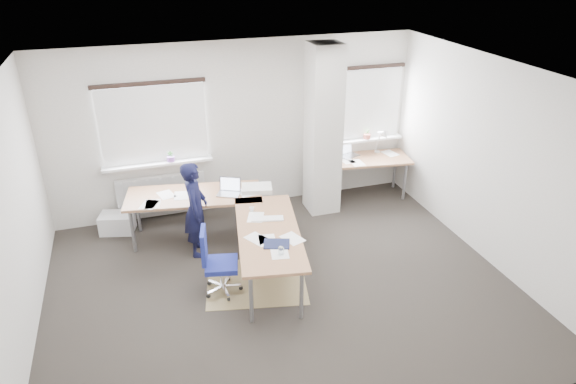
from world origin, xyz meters
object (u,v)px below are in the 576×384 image
object	(u,v)px
desk_main	(232,213)
desk_side	(368,160)
task_chair	(219,275)
person	(196,209)

from	to	relation	value
desk_main	desk_side	size ratio (longest dim) A/B	2.01
desk_main	desk_side	xyz separation A→B (m)	(2.68, 1.20, -0.01)
task_chair	desk_side	bearing A→B (deg)	45.55
desk_main	person	xyz separation A→B (m)	(-0.48, 0.24, 0.02)
desk_side	task_chair	world-z (taller)	desk_side
desk_side	person	xyz separation A→B (m)	(-3.16, -0.96, 0.03)
task_chair	person	size ratio (longest dim) A/B	0.66
person	task_chair	bearing A→B (deg)	-159.35
desk_main	desk_side	bearing A→B (deg)	34.07
task_chair	person	xyz separation A→B (m)	(-0.12, 1.04, 0.45)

